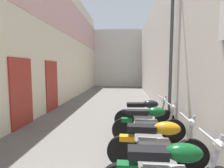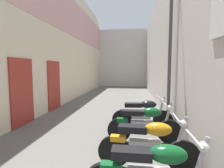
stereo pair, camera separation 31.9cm
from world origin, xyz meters
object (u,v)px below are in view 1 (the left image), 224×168
at_px(motorcycle_third, 157,143).
at_px(motorcycle_fifth, 145,113).
at_px(motorcycle_fourth, 149,123).
at_px(street_lamp, 169,34).

xyz_separation_m(motorcycle_third, motorcycle_fifth, (-0.00, 2.08, 0.00)).
distance_m(motorcycle_third, motorcycle_fifth, 2.08).
bearing_deg(motorcycle_fourth, motorcycle_third, -90.00).
height_order(motorcycle_third, motorcycle_fifth, same).
height_order(motorcycle_fourth, street_lamp, street_lamp).
bearing_deg(motorcycle_fifth, street_lamp, 17.88).
distance_m(motorcycle_third, motorcycle_fourth, 1.16).
relative_size(motorcycle_third, street_lamp, 0.37).
bearing_deg(motorcycle_third, street_lamp, 72.99).
bearing_deg(street_lamp, motorcycle_third, -107.01).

